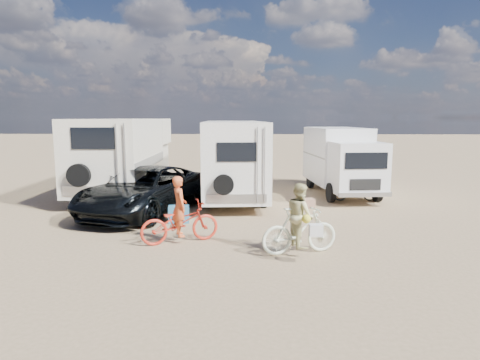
{
  "coord_description": "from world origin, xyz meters",
  "views": [
    {
      "loc": [
        0.39,
        -9.83,
        3.15
      ],
      "look_at": [
        0.05,
        2.32,
        1.3
      ],
      "focal_mm": 30.6,
      "sensor_mm": 36.0,
      "label": 1
    }
  ],
  "objects_px": {
    "cooler": "(179,214)",
    "rider_woman": "(300,222)",
    "rv_left": "(126,156)",
    "dark_suv": "(145,190)",
    "rv_main": "(233,159)",
    "bike_parked": "(355,189)",
    "bike_woman": "(300,231)",
    "rider_man": "(180,213)",
    "box_truck": "(342,162)",
    "crate": "(308,203)",
    "bike_man": "(180,222)"
  },
  "relations": [
    {
      "from": "cooler",
      "to": "rider_woman",
      "type": "bearing_deg",
      "value": -48.56
    },
    {
      "from": "rv_left",
      "to": "bike_woman",
      "type": "relative_size",
      "value": 4.1
    },
    {
      "from": "rv_main",
      "to": "rider_woman",
      "type": "height_order",
      "value": "rv_main"
    },
    {
      "from": "crate",
      "to": "dark_suv",
      "type": "bearing_deg",
      "value": -170.56
    },
    {
      "from": "rv_left",
      "to": "rider_woman",
      "type": "xyz_separation_m",
      "value": [
        6.41,
        -7.69,
        -0.81
      ]
    },
    {
      "from": "rider_woman",
      "to": "bike_parked",
      "type": "relative_size",
      "value": 0.87
    },
    {
      "from": "rider_man",
      "to": "cooler",
      "type": "height_order",
      "value": "rider_man"
    },
    {
      "from": "dark_suv",
      "to": "bike_woman",
      "type": "xyz_separation_m",
      "value": [
        4.69,
        -4.04,
        -0.21
      ]
    },
    {
      "from": "cooler",
      "to": "dark_suv",
      "type": "bearing_deg",
      "value": 130.19
    },
    {
      "from": "dark_suv",
      "to": "crate",
      "type": "relative_size",
      "value": 13.47
    },
    {
      "from": "box_truck",
      "to": "crate",
      "type": "xyz_separation_m",
      "value": [
        -1.72,
        -2.64,
        -1.21
      ]
    },
    {
      "from": "bike_woman",
      "to": "rider_woman",
      "type": "relative_size",
      "value": 1.23
    },
    {
      "from": "rv_main",
      "to": "bike_parked",
      "type": "distance_m",
      "value": 4.93
    },
    {
      "from": "rider_woman",
      "to": "bike_man",
      "type": "bearing_deg",
      "value": 58.41
    },
    {
      "from": "rider_woman",
      "to": "crate",
      "type": "distance_m",
      "value": 5.07
    },
    {
      "from": "rv_main",
      "to": "box_truck",
      "type": "distance_m",
      "value": 4.46
    },
    {
      "from": "bike_parked",
      "to": "cooler",
      "type": "xyz_separation_m",
      "value": [
        -6.18,
        -3.42,
        -0.2
      ]
    },
    {
      "from": "rv_main",
      "to": "bike_man",
      "type": "height_order",
      "value": "rv_main"
    },
    {
      "from": "rv_left",
      "to": "dark_suv",
      "type": "relative_size",
      "value": 1.38
    },
    {
      "from": "bike_woman",
      "to": "cooler",
      "type": "distance_m",
      "value": 4.39
    },
    {
      "from": "rv_main",
      "to": "rv_left",
      "type": "bearing_deg",
      "value": 170.82
    },
    {
      "from": "rv_main",
      "to": "rv_left",
      "type": "distance_m",
      "value": 4.57
    },
    {
      "from": "rv_main",
      "to": "cooler",
      "type": "bearing_deg",
      "value": -112.39
    },
    {
      "from": "box_truck",
      "to": "cooler",
      "type": "bearing_deg",
      "value": -147.02
    },
    {
      "from": "rv_left",
      "to": "rider_woman",
      "type": "height_order",
      "value": "rv_left"
    },
    {
      "from": "bike_woman",
      "to": "rider_woman",
      "type": "height_order",
      "value": "rider_woman"
    },
    {
      "from": "rv_left",
      "to": "rider_man",
      "type": "bearing_deg",
      "value": -65.44
    },
    {
      "from": "bike_parked",
      "to": "dark_suv",
      "type": "bearing_deg",
      "value": 105.18
    },
    {
      "from": "bike_parked",
      "to": "rider_woman",
      "type": "bearing_deg",
      "value": 154.32
    },
    {
      "from": "rv_left",
      "to": "crate",
      "type": "xyz_separation_m",
      "value": [
        7.29,
        -2.73,
        -1.39
      ]
    },
    {
      "from": "rv_left",
      "to": "bike_parked",
      "type": "distance_m",
      "value": 9.43
    },
    {
      "from": "rv_main",
      "to": "box_truck",
      "type": "xyz_separation_m",
      "value": [
        4.45,
        0.32,
        -0.14
      ]
    },
    {
      "from": "rider_man",
      "to": "crate",
      "type": "height_order",
      "value": "rider_man"
    },
    {
      "from": "box_truck",
      "to": "cooler",
      "type": "relative_size",
      "value": 8.54
    },
    {
      "from": "dark_suv",
      "to": "rider_man",
      "type": "relative_size",
      "value": 3.58
    },
    {
      "from": "cooler",
      "to": "crate",
      "type": "distance_m",
      "value": 4.72
    },
    {
      "from": "bike_parked",
      "to": "rider_man",
      "type": "bearing_deg",
      "value": 132.14
    },
    {
      "from": "bike_man",
      "to": "cooler",
      "type": "distance_m",
      "value": 2.11
    },
    {
      "from": "bike_parked",
      "to": "cooler",
      "type": "relative_size",
      "value": 2.78
    },
    {
      "from": "rv_main",
      "to": "box_truck",
      "type": "bearing_deg",
      "value": 0.17
    },
    {
      "from": "rv_left",
      "to": "bike_woman",
      "type": "height_order",
      "value": "rv_left"
    },
    {
      "from": "rider_man",
      "to": "rider_woman",
      "type": "distance_m",
      "value": 3.05
    },
    {
      "from": "bike_woman",
      "to": "bike_parked",
      "type": "height_order",
      "value": "bike_woman"
    },
    {
      "from": "crate",
      "to": "rv_main",
      "type": "bearing_deg",
      "value": 139.79
    },
    {
      "from": "rv_main",
      "to": "rider_man",
      "type": "height_order",
      "value": "rv_main"
    },
    {
      "from": "rider_man",
      "to": "rv_left",
      "type": "bearing_deg",
      "value": 3.11
    },
    {
      "from": "rv_main",
      "to": "bike_man",
      "type": "xyz_separation_m",
      "value": [
        -1.08,
        -6.49,
        -0.98
      ]
    },
    {
      "from": "rider_woman",
      "to": "crate",
      "type": "xyz_separation_m",
      "value": [
        0.87,
        4.96,
        -0.59
      ]
    },
    {
      "from": "bike_man",
      "to": "crate",
      "type": "distance_m",
      "value": 5.67
    },
    {
      "from": "box_truck",
      "to": "cooler",
      "type": "xyz_separation_m",
      "value": [
        -5.93,
        -4.76,
        -1.12
      ]
    }
  ]
}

